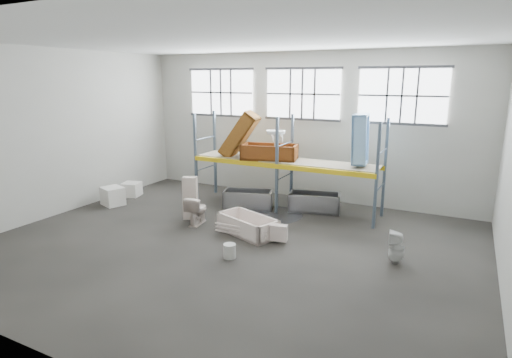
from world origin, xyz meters
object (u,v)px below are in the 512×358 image
Objects in this scene: cistern_tall at (190,198)px; steel_tub_right at (314,202)px; toilet_white at (396,248)px; carton_near at (113,196)px; rust_tub_flat at (269,152)px; toilet_beige at (197,210)px; bathtub_beige at (248,225)px; steel_tub_left at (248,199)px; bucket at (230,251)px; blue_tub_upright at (360,139)px.

cistern_tall is 0.81× the size of steel_tub_right.
toilet_white is 9.17m from carton_near.
toilet_beige is at bearing -115.18° from rust_tub_flat.
carton_near is (-5.28, 0.33, 0.05)m from bathtub_beige.
carton_near reaches higher than steel_tub_right.
bathtub_beige is at bearing -3.61° from carton_near.
toilet_white is (3.88, -0.10, 0.13)m from bathtub_beige.
rust_tub_flat is (-1.48, -0.24, 1.53)m from steel_tub_right.
rust_tub_flat is at bearing -123.74° from toilet_beige.
steel_tub_left is 1.68m from rust_tub_flat.
toilet_beige is 3.76m from steel_tub_right.
cistern_tall is 6.02m from toilet_white.
toilet_beige is 1.19× the size of carton_near.
bathtub_beige is 0.98× the size of rust_tub_flat.
steel_tub_left reaches higher than bucket.
steel_tub_left is at bearing 138.18° from bathtub_beige.
cistern_tall reaches higher than steel_tub_right.
bathtub_beige is at bearing -108.70° from steel_tub_right.
carton_near is at bearing -156.87° from steel_tub_left.
bathtub_beige is 2.06× the size of toilet_beige.
toilet_white reaches higher than bathtub_beige.
rust_tub_flat reaches higher than steel_tub_right.
bathtub_beige is 3.01m from rust_tub_flat.
carton_near is (-9.16, 0.43, -0.08)m from toilet_white.
blue_tub_upright is (1.36, -0.11, 2.10)m from steel_tub_right.
bucket is at bearing -114.69° from blue_tub_upright.
steel_tub_left is at bearing -114.48° from toilet_beige.
cistern_tall is 1.68× the size of toilet_white.
toilet_beige reaches higher than steel_tub_right.
toilet_beige is at bearing -161.56° from bathtub_beige.
rust_tub_flat is at bearing 122.76° from bathtub_beige.
steel_tub_right is at bearing 21.26° from carton_near.
carton_near is (-3.16, -0.02, -0.34)m from cistern_tall.
cistern_tall is 2.92m from rust_tub_flat.
steel_tub_left is (1.01, 1.76, -0.36)m from cistern_tall.
toilet_beige is 2.14m from steel_tub_left.
cistern_tall reaches higher than steel_tub_left.
blue_tub_upright is at bearing 69.55° from bathtub_beige.
rust_tub_flat is (-0.55, 2.51, 1.57)m from bathtub_beige.
bathtub_beige is 1.07× the size of steel_tub_right.
bucket is (1.47, -3.68, -0.12)m from steel_tub_left.
toilet_beige is 0.52× the size of steel_tub_right.
cistern_tall is 2.06m from steel_tub_left.
bathtub_beige is 5.29m from carton_near.
bathtub_beige is at bearing -62.25° from steel_tub_left.
toilet_white is at bearing -23.90° from steel_tub_left.
steel_tub_left is at bearing 111.72° from bucket.
blue_tub_upright reaches higher than carton_near.
cistern_tall is 0.82× the size of steel_tub_left.
blue_tub_upright is (2.84, 0.14, 0.57)m from rust_tub_flat.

